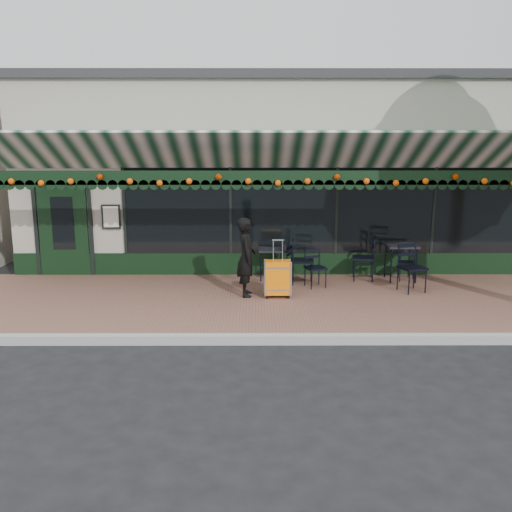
{
  "coord_description": "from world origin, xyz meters",
  "views": [
    {
      "loc": [
        -0.47,
        -8.21,
        3.11
      ],
      "look_at": [
        -0.43,
        1.6,
        1.08
      ],
      "focal_mm": 38.0,
      "sensor_mm": 36.0,
      "label": 1
    }
  ],
  "objects_px": {
    "chair_b_right": "(302,261)",
    "chair_b_front": "(315,268)",
    "chair_a_front": "(412,268)",
    "chair_b_left": "(282,263)",
    "cafe_table_a": "(401,248)",
    "cafe_table_b": "(271,252)",
    "woman": "(246,257)",
    "chair_a_left": "(363,258)",
    "suitcase": "(278,278)",
    "chair_a_right": "(407,263)"
  },
  "relations": [
    {
      "from": "woman",
      "to": "cafe_table_a",
      "type": "xyz_separation_m",
      "value": [
        3.38,
        1.22,
        -0.06
      ]
    },
    {
      "from": "cafe_table_a",
      "to": "chair_b_right",
      "type": "distance_m",
      "value": 2.22
    },
    {
      "from": "suitcase",
      "to": "chair_b_front",
      "type": "bearing_deg",
      "value": 41.62
    },
    {
      "from": "woman",
      "to": "suitcase",
      "type": "bearing_deg",
      "value": -105.3
    },
    {
      "from": "suitcase",
      "to": "chair_a_front",
      "type": "bearing_deg",
      "value": 6.89
    },
    {
      "from": "chair_a_left",
      "to": "chair_a_front",
      "type": "bearing_deg",
      "value": 46.71
    },
    {
      "from": "woman",
      "to": "chair_b_right",
      "type": "relative_size",
      "value": 1.6
    },
    {
      "from": "chair_a_front",
      "to": "chair_a_right",
      "type": "bearing_deg",
      "value": 61.14
    },
    {
      "from": "cafe_table_b",
      "to": "chair_a_left",
      "type": "xyz_separation_m",
      "value": [
        2.04,
        -0.07,
        -0.13
      ]
    },
    {
      "from": "chair_a_front",
      "to": "chair_b_front",
      "type": "height_order",
      "value": "chair_a_front"
    },
    {
      "from": "cafe_table_b",
      "to": "chair_a_front",
      "type": "distance_m",
      "value": 3.03
    },
    {
      "from": "chair_a_front",
      "to": "chair_b_right",
      "type": "distance_m",
      "value": 2.28
    },
    {
      "from": "cafe_table_b",
      "to": "chair_b_left",
      "type": "height_order",
      "value": "chair_b_left"
    },
    {
      "from": "chair_a_left",
      "to": "chair_b_left",
      "type": "bearing_deg",
      "value": -79.16
    },
    {
      "from": "cafe_table_a",
      "to": "cafe_table_b",
      "type": "height_order",
      "value": "cafe_table_a"
    },
    {
      "from": "suitcase",
      "to": "cafe_table_b",
      "type": "xyz_separation_m",
      "value": [
        -0.08,
        1.47,
        0.23
      ]
    },
    {
      "from": "woman",
      "to": "suitcase",
      "type": "distance_m",
      "value": 0.74
    },
    {
      "from": "cafe_table_b",
      "to": "chair_b_right",
      "type": "distance_m",
      "value": 0.77
    },
    {
      "from": "cafe_table_b",
      "to": "chair_b_right",
      "type": "relative_size",
      "value": 0.7
    },
    {
      "from": "suitcase",
      "to": "chair_b_left",
      "type": "distance_m",
      "value": 1.31
    },
    {
      "from": "chair_a_left",
      "to": "chair_a_right",
      "type": "xyz_separation_m",
      "value": [
        0.96,
        -0.05,
        -0.09
      ]
    },
    {
      "from": "chair_a_front",
      "to": "chair_b_right",
      "type": "relative_size",
      "value": 0.99
    },
    {
      "from": "chair_b_right",
      "to": "chair_b_front",
      "type": "height_order",
      "value": "chair_b_right"
    },
    {
      "from": "chair_b_right",
      "to": "woman",
      "type": "bearing_deg",
      "value": 132.73
    },
    {
      "from": "chair_a_right",
      "to": "cafe_table_a",
      "type": "bearing_deg",
      "value": 97.62
    },
    {
      "from": "chair_b_left",
      "to": "cafe_table_a",
      "type": "bearing_deg",
      "value": 111.92
    },
    {
      "from": "chair_b_front",
      "to": "chair_a_left",
      "type": "bearing_deg",
      "value": 9.87
    },
    {
      "from": "chair_a_front",
      "to": "chair_b_front",
      "type": "bearing_deg",
      "value": 150.21
    },
    {
      "from": "chair_a_right",
      "to": "chair_b_front",
      "type": "distance_m",
      "value": 2.17
    },
    {
      "from": "suitcase",
      "to": "chair_b_left",
      "type": "xyz_separation_m",
      "value": [
        0.14,
        1.3,
        0.02
      ]
    },
    {
      "from": "woman",
      "to": "chair_b_front",
      "type": "relative_size",
      "value": 1.94
    },
    {
      "from": "cafe_table_a",
      "to": "chair_b_left",
      "type": "bearing_deg",
      "value": -178.93
    },
    {
      "from": "chair_a_left",
      "to": "chair_a_right",
      "type": "distance_m",
      "value": 0.97
    },
    {
      "from": "chair_a_left",
      "to": "chair_b_front",
      "type": "height_order",
      "value": "chair_a_left"
    },
    {
      "from": "woman",
      "to": "chair_b_left",
      "type": "height_order",
      "value": "woman"
    },
    {
      "from": "woman",
      "to": "chair_b_front",
      "type": "bearing_deg",
      "value": -69.45
    },
    {
      "from": "cafe_table_b",
      "to": "chair_a_front",
      "type": "bearing_deg",
      "value": -20.57
    },
    {
      "from": "cafe_table_a",
      "to": "chair_a_front",
      "type": "xyz_separation_m",
      "value": [
        -0.01,
        -0.95,
        -0.24
      ]
    },
    {
      "from": "woman",
      "to": "cafe_table_b",
      "type": "relative_size",
      "value": 2.29
    },
    {
      "from": "woman",
      "to": "cafe_table_b",
      "type": "bearing_deg",
      "value": -25.28
    },
    {
      "from": "chair_b_right",
      "to": "chair_a_front",
      "type": "bearing_deg",
      "value": -103.46
    },
    {
      "from": "woman",
      "to": "chair_a_right",
      "type": "bearing_deg",
      "value": -74.63
    },
    {
      "from": "chair_a_right",
      "to": "chair_a_front",
      "type": "bearing_deg",
      "value": 179.96
    },
    {
      "from": "cafe_table_b",
      "to": "chair_a_left",
      "type": "distance_m",
      "value": 2.04
    },
    {
      "from": "cafe_table_b",
      "to": "chair_b_right",
      "type": "height_order",
      "value": "chair_b_right"
    },
    {
      "from": "chair_a_right",
      "to": "chair_b_right",
      "type": "height_order",
      "value": "chair_b_right"
    },
    {
      "from": "cafe_table_a",
      "to": "chair_a_left",
      "type": "height_order",
      "value": "chair_a_left"
    },
    {
      "from": "suitcase",
      "to": "woman",
      "type": "bearing_deg",
      "value": 166.86
    },
    {
      "from": "woman",
      "to": "chair_a_left",
      "type": "bearing_deg",
      "value": -67.34
    },
    {
      "from": "woman",
      "to": "chair_a_right",
      "type": "xyz_separation_m",
      "value": [
        3.53,
        1.22,
        -0.39
      ]
    }
  ]
}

